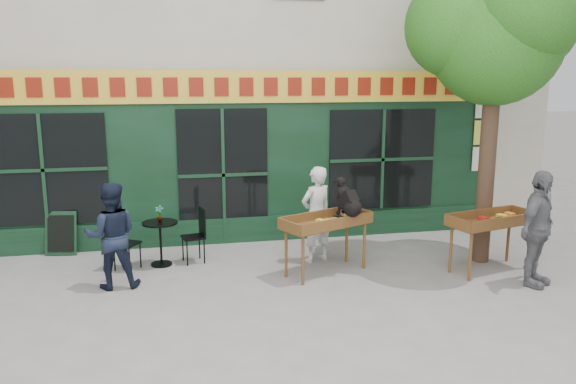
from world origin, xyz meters
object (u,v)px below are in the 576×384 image
woman (316,214)px  book_cart_right (492,223)px  man_right (538,229)px  bistro_table (160,235)px  dog (348,196)px  man_left (111,236)px  book_cart_center (326,224)px

woman → book_cart_right: bearing=133.4°
woman → book_cart_right: 2.92m
man_right → bistro_table: 6.07m
dog → book_cart_right: (2.35, -0.41, -0.47)m
woman → man_left: (-3.36, -0.60, -0.02)m
bistro_table → dog: bearing=-18.4°
book_cart_right → man_right: (0.30, -0.75, 0.08)m
man_right → man_left: size_ratio=1.10×
book_cart_right → man_left: bearing=160.8°
book_cart_right → man_left: size_ratio=0.98×
book_cart_right → man_right: bearing=-82.5°
book_cart_right → bistro_table: 5.55m
man_left → book_cart_right: bearing=172.6°
book_cart_center → book_cart_right: size_ratio=1.01×
man_left → man_right: bearing=166.2°
book_cart_center → dog: 0.59m
dog → book_cart_right: dog is taller
man_right → man_left: man_right is taller
bistro_table → man_left: 1.17m
dog → man_right: (2.65, -1.16, -0.39)m
dog → man_right: bearing=-47.9°
book_cart_center → dog: dog is taller
book_cart_right → man_left: man_left is taller
woman → man_right: 3.53m
dog → woman: (-0.35, 0.70, -0.45)m
bistro_table → book_cart_center: bearing=-19.7°
dog → book_cart_center: bearing=147.7°
dog → man_left: size_ratio=0.37×
book_cart_center → book_cart_right: bearing=-33.9°
woman → man_left: 3.41m
book_cart_center → dog: size_ratio=2.70×
woman → bistro_table: size_ratio=2.21×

